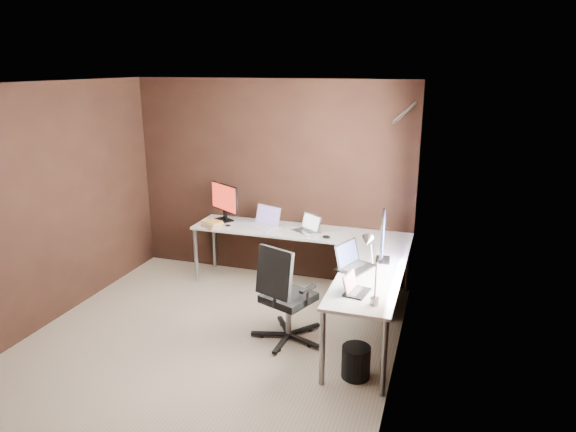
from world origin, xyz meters
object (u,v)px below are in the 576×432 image
(laptop_silver, at_px, (308,228))
(book_stack, at_px, (212,224))
(monitor_left, at_px, (224,200))
(office_chair, at_px, (286,312))
(laptop_black_big, at_px, (352,262))
(drawer_pedestal, at_px, (373,284))
(wastebasket, at_px, (356,362))
(laptop_black_small, at_px, (354,288))
(laptop_white, at_px, (265,222))
(monitor_right, at_px, (383,235))
(desk_lamp, at_px, (370,260))

(laptop_silver, bearing_deg, book_stack, -136.62)
(monitor_left, xyz_separation_m, office_chair, (1.28, -1.40, -0.70))
(monitor_left, distance_m, laptop_black_big, 2.17)
(monitor_left, bearing_deg, drawer_pedestal, 19.07)
(laptop_black_big, bearing_deg, wastebasket, -143.52)
(laptop_silver, distance_m, book_stack, 1.19)
(monitor_left, height_order, wastebasket, monitor_left)
(laptop_silver, bearing_deg, laptop_black_small, -25.57)
(monitor_left, distance_m, laptop_white, 0.63)
(monitor_left, distance_m, monitor_right, 2.26)
(monitor_left, xyz_separation_m, desk_lamp, (2.13, -1.77, 0.10))
(drawer_pedestal, height_order, book_stack, book_stack)
(monitor_left, distance_m, laptop_silver, 1.17)
(monitor_left, relative_size, book_stack, 1.63)
(laptop_black_big, xyz_separation_m, laptop_black_small, (0.13, -0.57, -0.01))
(laptop_black_small, relative_size, wastebasket, 0.99)
(laptop_silver, bearing_deg, desk_lamp, -23.60)
(book_stack, relative_size, desk_lamp, 0.51)
(drawer_pedestal, bearing_deg, book_stack, 175.76)
(laptop_black_big, bearing_deg, desk_lamp, -137.16)
(desk_lamp, bearing_deg, office_chair, 150.37)
(monitor_left, bearing_deg, office_chair, -15.55)
(monitor_left, xyz_separation_m, wastebasket, (2.06, -1.82, -0.85))
(desk_lamp, bearing_deg, laptop_white, 126.81)
(monitor_left, bearing_deg, book_stack, -64.16)
(monitor_right, height_order, desk_lamp, desk_lamp)
(office_chair, bearing_deg, laptop_black_small, 1.51)
(monitor_left, distance_m, desk_lamp, 2.77)
(office_chair, bearing_deg, wastebasket, -6.92)
(book_stack, bearing_deg, laptop_silver, 8.20)
(laptop_black_big, relative_size, office_chair, 0.44)
(laptop_silver, bearing_deg, office_chair, -48.71)
(monitor_right, bearing_deg, office_chair, 119.38)
(book_stack, distance_m, wastebasket, 2.66)
(monitor_left, height_order, laptop_black_big, monitor_left)
(monitor_left, height_order, office_chair, monitor_left)
(monitor_left, xyz_separation_m, laptop_white, (0.58, -0.10, -0.21))
(laptop_silver, relative_size, desk_lamp, 0.66)
(laptop_white, xyz_separation_m, wastebasket, (1.48, -1.72, -0.64))
(laptop_black_big, relative_size, book_stack, 1.53)
(monitor_left, height_order, laptop_black_small, monitor_left)
(laptop_white, bearing_deg, wastebasket, -28.35)
(book_stack, bearing_deg, laptop_white, 19.00)
(monitor_left, xyz_separation_m, book_stack, (-0.03, -0.31, -0.23))
(drawer_pedestal, distance_m, laptop_black_small, 1.29)
(monitor_left, height_order, monitor_right, same)
(drawer_pedestal, distance_m, desk_lamp, 1.54)
(monitor_right, height_order, laptop_white, monitor_right)
(office_chair, bearing_deg, monitor_right, 56.76)
(wastebasket, bearing_deg, laptop_black_small, 112.38)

